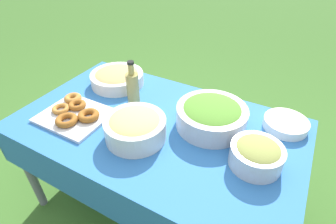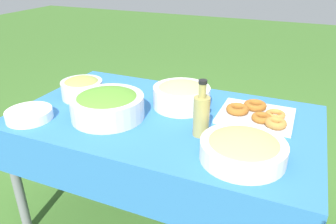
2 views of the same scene
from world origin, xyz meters
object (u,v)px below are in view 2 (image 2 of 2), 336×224
Objects in this scene: pasta_bowl at (182,94)px; olive_oil_bottle at (201,114)px; plate_stack at (29,115)px; olive_bowl at (82,87)px; bread_bowl at (243,148)px; donut_platter at (257,114)px; salad_bowl at (107,104)px.

olive_oil_bottle reaches higher than pasta_bowl.
olive_bowl reaches higher than plate_stack.
pasta_bowl is at bearing -169.17° from olive_bowl.
bread_bowl is at bearing 164.48° from olive_bowl.
pasta_bowl is 1.31× the size of olive_bowl.
plate_stack is at bearing 34.56° from pasta_bowl.
olive_bowl is at bearing -102.85° from plate_stack.
olive_oil_bottle is 0.76m from olive_bowl.
olive_bowl reaches higher than donut_platter.
donut_platter is 0.39m from bread_bowl.
donut_platter is 1.61× the size of plate_stack.
olive_oil_bottle reaches higher than bread_bowl.
olive_oil_bottle is at bearing 168.93° from olive_bowl.
pasta_bowl is 0.89× the size of bread_bowl.
plate_stack is 0.34m from olive_bowl.
olive_bowl is at bearing -30.37° from salad_bowl.
salad_bowl reaches higher than donut_platter.
donut_platter is at bearing -156.10° from plate_stack.
olive_bowl is (0.27, -0.16, -0.01)m from salad_bowl.
donut_platter is 1.06× the size of bread_bowl.
pasta_bowl is at bearing -145.44° from plate_stack.
bread_bowl is at bearing 91.31° from donut_platter.
salad_bowl is at bearing -8.93° from bread_bowl.
donut_platter is at bearing -88.69° from bread_bowl.
bread_bowl is (-0.01, 0.39, 0.03)m from donut_platter.
pasta_bowl is 0.40m from donut_platter.
pasta_bowl is at bearing -42.85° from bread_bowl.
salad_bowl is 0.39m from plate_stack.
pasta_bowl is (-0.29, -0.26, -0.00)m from salad_bowl.
bread_bowl reaches higher than plate_stack.
donut_platter is (-0.68, -0.28, -0.05)m from salad_bowl.
olive_bowl is at bearing 7.51° from donut_platter.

